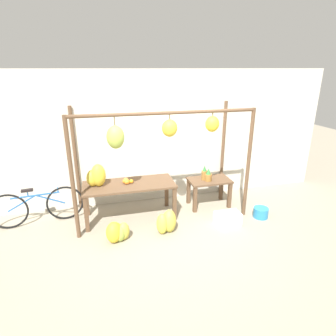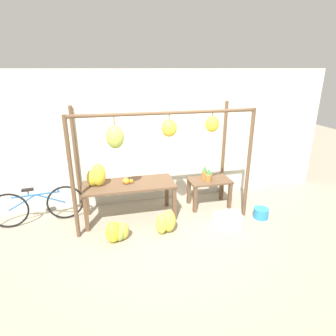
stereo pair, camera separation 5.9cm
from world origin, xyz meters
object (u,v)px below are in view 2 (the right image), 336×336
object	(u,v)px
banana_pile_ground_right	(166,222)
blue_bucket	(261,213)
parked_bicycle	(38,206)
banana_pile_ground_left	(117,232)
pineapple_cluster	(207,175)
orange_pile	(127,181)
banana_pile_on_table	(96,176)
fruit_crate_white	(227,219)

from	to	relation	value
banana_pile_ground_right	blue_bucket	size ratio (longest dim) A/B	1.54
parked_bicycle	banana_pile_ground_left	bearing A→B (deg)	-34.19
pineapple_cluster	banana_pile_ground_right	size ratio (longest dim) A/B	0.70
parked_bicycle	orange_pile	bearing A→B (deg)	-6.38
banana_pile_on_table	fruit_crate_white	distance (m)	2.58
fruit_crate_white	pineapple_cluster	bearing A→B (deg)	98.32
pineapple_cluster	fruit_crate_white	size ratio (longest dim) A/B	0.66
orange_pile	parked_bicycle	world-z (taller)	orange_pile
orange_pile	banana_pile_ground_right	bearing A→B (deg)	-50.09
pineapple_cluster	banana_pile_ground_left	bearing A→B (deg)	-156.83
orange_pile	blue_bucket	world-z (taller)	orange_pile
orange_pile	banana_pile_ground_right	xyz separation A→B (m)	(0.60, -0.72, -0.56)
banana_pile_on_table	fruit_crate_white	bearing A→B (deg)	-18.57
banana_pile_on_table	parked_bicycle	size ratio (longest dim) A/B	0.26
blue_bucket	banana_pile_ground_right	bearing A→B (deg)	-178.19
pineapple_cluster	blue_bucket	xyz separation A→B (m)	(0.89, -0.72, -0.62)
pineapple_cluster	fruit_crate_white	world-z (taller)	pineapple_cluster
orange_pile	fruit_crate_white	distance (m)	2.03
pineapple_cluster	blue_bucket	distance (m)	1.31
orange_pile	fruit_crate_white	world-z (taller)	orange_pile
banana_pile_ground_left	banana_pile_on_table	bearing A→B (deg)	109.48
fruit_crate_white	blue_bucket	world-z (taller)	fruit_crate_white
banana_pile_on_table	banana_pile_ground_right	size ratio (longest dim) A/B	0.97
pineapple_cluster	banana_pile_ground_right	distance (m)	1.41
banana_pile_on_table	pineapple_cluster	world-z (taller)	banana_pile_on_table
pineapple_cluster	fruit_crate_white	bearing A→B (deg)	-81.68
banana_pile_on_table	pineapple_cluster	size ratio (longest dim) A/B	1.39
banana_pile_ground_left	parked_bicycle	xyz separation A→B (m)	(-1.40, 0.95, 0.19)
banana_pile_ground_left	banana_pile_ground_right	world-z (taller)	banana_pile_ground_right
banana_pile_ground_left	banana_pile_ground_right	distance (m)	0.88
pineapple_cluster	banana_pile_on_table	bearing A→B (deg)	-178.89
fruit_crate_white	blue_bucket	bearing A→B (deg)	7.59
banana_pile_ground_right	fruit_crate_white	size ratio (longest dim) A/B	0.95
banana_pile_on_table	parked_bicycle	world-z (taller)	banana_pile_on_table
banana_pile_on_table	fruit_crate_white	world-z (taller)	banana_pile_on_table
fruit_crate_white	orange_pile	bearing A→B (deg)	156.74
orange_pile	parked_bicycle	size ratio (longest dim) A/B	0.12
banana_pile_ground_left	fruit_crate_white	distance (m)	2.05
fruit_crate_white	parked_bicycle	xyz separation A→B (m)	(-3.45, 0.95, 0.23)
blue_bucket	parked_bicycle	world-z (taller)	parked_bicycle
banana_pile_on_table	fruit_crate_white	size ratio (longest dim) A/B	0.92
banana_pile_on_table	banana_pile_ground_left	size ratio (longest dim) A/B	0.91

